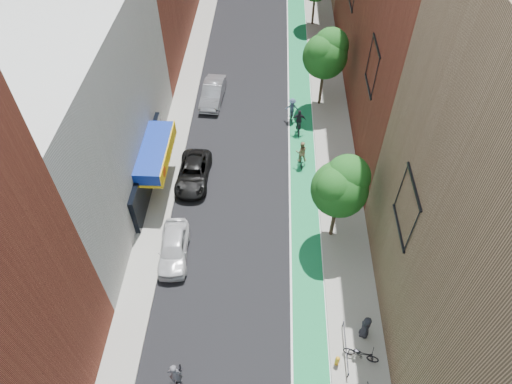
# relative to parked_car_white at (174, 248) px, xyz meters

# --- Properties ---
(bike_lane) EXTENTS (2.00, 68.00, 0.01)m
(bike_lane) POSITION_rel_parked_car_white_xyz_m (8.24, 17.95, -0.73)
(bike_lane) COLOR #147233
(bike_lane) RESTS_ON ground
(sidewalk_left) EXTENTS (2.00, 68.00, 0.15)m
(sidewalk_left) POSITION_rel_parked_car_white_xyz_m (-1.76, 17.95, -0.66)
(sidewalk_left) COLOR gray
(sidewalk_left) RESTS_ON ground
(sidewalk_right) EXTENTS (3.00, 68.00, 0.15)m
(sidewalk_right) POSITION_rel_parked_car_white_xyz_m (10.74, 17.95, -0.66)
(sidewalk_right) COLOR gray
(sidewalk_right) RESTS_ON ground
(building_left_white) EXTENTS (8.00, 20.00, 12.00)m
(building_left_white) POSITION_rel_parked_car_white_xyz_m (-6.76, 5.95, 5.26)
(building_left_white) COLOR silver
(building_left_white) RESTS_ON ground
(tree_near) EXTENTS (3.40, 3.36, 6.42)m
(tree_near) POSITION_rel_parked_car_white_xyz_m (9.88, 1.97, 3.92)
(tree_near) COLOR #332619
(tree_near) RESTS_ON ground
(tree_mid) EXTENTS (3.55, 3.53, 6.74)m
(tree_mid) POSITION_rel_parked_car_white_xyz_m (9.88, 15.97, 4.15)
(tree_mid) COLOR #332619
(tree_mid) RESTS_ON ground
(parked_car_white) EXTENTS (2.04, 4.44, 1.48)m
(parked_car_white) POSITION_rel_parked_car_white_xyz_m (0.00, 0.00, 0.00)
(parked_car_white) COLOR silver
(parked_car_white) RESTS_ON ground
(parked_car_black) EXTENTS (2.27, 4.79, 1.32)m
(parked_car_black) POSITION_rel_parked_car_white_xyz_m (0.33, 6.57, -0.08)
(parked_car_black) COLOR black
(parked_car_black) RESTS_ON ground
(parked_car_silver) EXTENTS (1.97, 4.81, 1.55)m
(parked_car_silver) POSITION_rel_parked_car_white_xyz_m (0.74, 16.18, 0.04)
(parked_car_silver) COLOR #93959B
(parked_car_silver) RESTS_ON ground
(cyclist_lead) EXTENTS (0.69, 1.92, 2.23)m
(cyclist_lead) POSITION_rel_parked_car_white_xyz_m (1.43, -7.94, 0.01)
(cyclist_lead) COLOR black
(cyclist_lead) RESTS_ON ground
(cyclist_lane_near) EXTENTS (0.93, 1.54, 2.10)m
(cyclist_lane_near) POSITION_rel_parked_car_white_xyz_m (8.04, 8.51, 0.20)
(cyclist_lane_near) COLOR black
(cyclist_lane_near) RESTS_ON ground
(cyclist_lane_mid) EXTENTS (1.04, 1.53, 2.11)m
(cyclist_lane_mid) POSITION_rel_parked_car_white_xyz_m (7.97, 12.18, 0.11)
(cyclist_lane_mid) COLOR black
(cyclist_lane_mid) RESTS_ON ground
(cyclist_lane_far) EXTENTS (1.08, 1.71, 2.00)m
(cyclist_lane_far) POSITION_rel_parked_car_white_xyz_m (7.44, 13.81, 0.15)
(cyclist_lane_far) COLOR black
(cyclist_lane_far) RESTS_ON ground
(parked_bike_far) EXTENTS (1.99, 1.17, 0.99)m
(parked_bike_far) POSITION_rel_parked_car_white_xyz_m (10.80, -6.19, -0.09)
(parked_bike_far) COLOR black
(parked_bike_far) RESTS_ON sidewalk_right
(pedestrian) EXTENTS (0.68, 0.90, 1.67)m
(pedestrian) POSITION_rel_parked_car_white_xyz_m (11.12, -4.87, 0.25)
(pedestrian) COLOR black
(pedestrian) RESTS_ON sidewalk_right
(fire_hydrant) EXTENTS (0.25, 0.25, 0.72)m
(fire_hydrant) POSITION_rel_parked_car_white_xyz_m (9.54, -6.56, -0.20)
(fire_hydrant) COLOR gold
(fire_hydrant) RESTS_ON sidewalk_right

